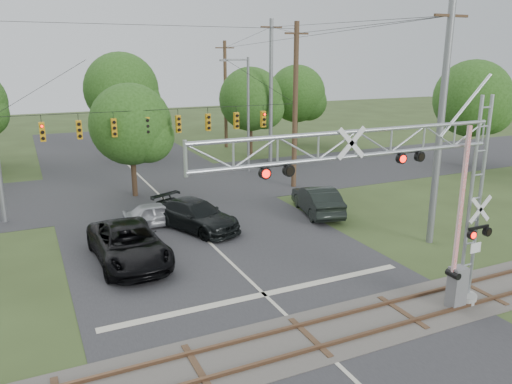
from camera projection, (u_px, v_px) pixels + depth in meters
name	position (u px, v px, depth m)	size (l,w,h in m)	color
ground	(344.00, 371.00, 15.13)	(160.00, 160.00, 0.00)	#303F1D
road_main	(223.00, 255.00, 23.86)	(14.00, 90.00, 0.02)	#2C2B2E
road_cross	(152.00, 188.00, 36.08)	(90.00, 12.00, 0.02)	#2C2B2E
railroad_track	(310.00, 337.00, 16.87)	(90.00, 3.20, 0.17)	#514A46
crossing_gantry	(406.00, 190.00, 16.65)	(11.54, 1.01, 7.93)	gray
traffic_signal_span	(176.00, 116.00, 31.46)	(19.34, 0.36, 11.50)	slate
pickup_black	(129.00, 244.00, 22.90)	(2.92, 6.34, 1.76)	black
car_dark	(196.00, 215.00, 27.31)	(2.26, 5.55, 1.61)	black
sedan_silver	(159.00, 214.00, 27.96)	(1.58, 3.94, 1.34)	#A0A2A7
suv_dark	(317.00, 200.00, 30.02)	(1.80, 5.17, 1.70)	black
streetlight	(246.00, 109.00, 39.75)	(2.44, 0.25, 9.16)	slate
utility_poles	(188.00, 107.00, 34.61)	(25.10, 30.48, 12.29)	#3C281B
treeline	(148.00, 101.00, 42.83)	(57.81, 26.59, 9.64)	#382719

